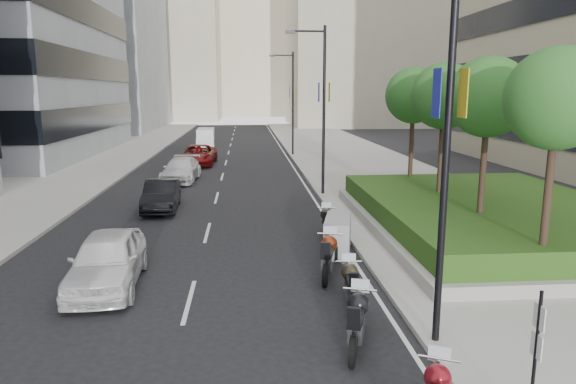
{
  "coord_description": "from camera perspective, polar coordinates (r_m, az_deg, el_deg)",
  "views": [
    {
      "loc": [
        0.11,
        -9.38,
        5.63
      ],
      "look_at": [
        1.64,
        9.08,
        2.0
      ],
      "focal_mm": 32.0,
      "sensor_mm": 36.0,
      "label": 1
    }
  ],
  "objects": [
    {
      "name": "tree_2",
      "position": [
        22.96,
        16.96,
        10.1
      ],
      "size": [
        2.8,
        2.8,
        6.3
      ],
      "color": "#332319",
      "rests_on": "planter"
    },
    {
      "name": "car_d",
      "position": [
        40.78,
        -9.97,
        4.08
      ],
      "size": [
        2.82,
        5.66,
        1.54
      ],
      "primitive_type": "imported",
      "rotation": [
        0.0,
        0.0,
        -0.05
      ],
      "color": "#640C0B",
      "rests_on": "ground"
    },
    {
      "name": "ground",
      "position": [
        10.94,
        -4.93,
        -19.94
      ],
      "size": [
        160.0,
        160.0,
        0.0
      ],
      "primitive_type": "plane",
      "color": "black",
      "rests_on": "ground"
    },
    {
      "name": "tree_1",
      "position": [
        19.3,
        21.36,
        9.73
      ],
      "size": [
        2.8,
        2.8,
        6.3
      ],
      "color": "#332319",
      "rests_on": "planter"
    },
    {
      "name": "tree_0",
      "position": [
        15.79,
        27.73,
        9.09
      ],
      "size": [
        2.8,
        2.8,
        6.3
      ],
      "color": "#332319",
      "rests_on": "planter"
    },
    {
      "name": "motorcycle_3",
      "position": [
        14.03,
        6.95,
        -10.13
      ],
      "size": [
        0.72,
        2.14,
        1.07
      ],
      "rotation": [
        0.0,
        0.0,
        1.48
      ],
      "color": "black",
      "rests_on": "ground"
    },
    {
      "name": "lane_centre",
      "position": [
        39.81,
        -7.02,
        2.88
      ],
      "size": [
        0.12,
        100.0,
        0.01
      ],
      "primitive_type": "cube",
      "color": "silver",
      "rests_on": "ground"
    },
    {
      "name": "lamp_post_2",
      "position": [
        45.56,
        0.35,
        10.38
      ],
      "size": [
        2.34,
        0.45,
        9.0
      ],
      "color": "black",
      "rests_on": "ground"
    },
    {
      "name": "motorcycle_4",
      "position": [
        16.01,
        4.49,
        -7.06
      ],
      "size": [
        0.92,
        2.4,
        1.22
      ],
      "rotation": [
        0.0,
        0.0,
        1.32
      ],
      "color": "black",
      "rests_on": "ground"
    },
    {
      "name": "lamp_post_0",
      "position": [
        11.15,
        16.64,
        7.73
      ],
      "size": [
        2.34,
        0.45,
        9.0
      ],
      "color": "black",
      "rests_on": "ground"
    },
    {
      "name": "building_cream_centre",
      "position": [
        130.08,
        -4.06,
        16.96
      ],
      "size": [
        30.0,
        24.0,
        38.0
      ],
      "primitive_type": "cube",
      "color": "#B7AD93",
      "rests_on": "ground"
    },
    {
      "name": "motorcycle_2",
      "position": [
        11.89,
        7.69,
        -13.92
      ],
      "size": [
        0.98,
        2.26,
        1.16
      ],
      "rotation": [
        0.0,
        0.0,
        1.26
      ],
      "color": "black",
      "rests_on": "ground"
    },
    {
      "name": "lane_edge",
      "position": [
        39.94,
        0.47,
        2.99
      ],
      "size": [
        0.12,
        100.0,
        0.01
      ],
      "primitive_type": "cube",
      "color": "silver",
      "rests_on": "ground"
    },
    {
      "name": "tree_3",
      "position": [
        26.73,
        13.78,
        10.34
      ],
      "size": [
        2.8,
        2.8,
        6.3
      ],
      "color": "#332319",
      "rests_on": "planter"
    },
    {
      "name": "building_cream_left",
      "position": [
        111.45,
        -14.69,
        16.6
      ],
      "size": [
        26.0,
        24.0,
        34.0
      ],
      "primitive_type": "cube",
      "color": "#B7AD93",
      "rests_on": "ground"
    },
    {
      "name": "motorcycle_6",
      "position": [
        20.29,
        4.24,
        -3.37
      ],
      "size": [
        0.72,
        2.15,
        1.08
      ],
      "rotation": [
        0.0,
        0.0,
        1.4
      ],
      "color": "black",
      "rests_on": "ground"
    },
    {
      "name": "motorcycle_5",
      "position": [
        18.21,
        5.54,
        -4.85
      ],
      "size": [
        1.33,
        2.27,
        1.29
      ],
      "rotation": [
        0.0,
        0.0,
        1.34
      ],
      "color": "black",
      "rests_on": "ground"
    },
    {
      "name": "building_grey_far",
      "position": [
        83.48,
        -22.49,
        16.73
      ],
      "size": [
        22.0,
        26.0,
        30.0
      ],
      "primitive_type": "cube",
      "color": "gray",
      "rests_on": "ground"
    },
    {
      "name": "planter",
      "position": [
        22.39,
        21.68,
        -3.36
      ],
      "size": [
        10.0,
        14.0,
        0.4
      ],
      "primitive_type": "cube",
      "color": "#9C9991",
      "rests_on": "sidewalk_right"
    },
    {
      "name": "hedge",
      "position": [
        22.25,
        21.79,
        -1.86
      ],
      "size": [
        9.4,
        13.4,
        0.8
      ],
      "primitive_type": "cube",
      "color": "#224A15",
      "rests_on": "planter"
    },
    {
      "name": "lamp_post_1",
      "position": [
        27.68,
        3.7,
        9.9
      ],
      "size": [
        2.34,
        0.45,
        9.0
      ],
      "color": "black",
      "rests_on": "ground"
    },
    {
      "name": "sidewalk_left",
      "position": [
        41.57,
        -21.65,
        2.62
      ],
      "size": [
        8.0,
        100.0,
        0.15
      ],
      "primitive_type": "cube",
      "color": "#9E9B93",
      "rests_on": "ground"
    },
    {
      "name": "sidewalk_right",
      "position": [
        40.75,
        7.92,
        3.15
      ],
      "size": [
        10.0,
        100.0,
        0.15
      ],
      "primitive_type": "cube",
      "color": "#9E9B93",
      "rests_on": "ground"
    },
    {
      "name": "building_cream_right",
      "position": [
        92.85,
        9.44,
        18.6
      ],
      "size": [
        28.0,
        24.0,
        36.0
      ],
      "primitive_type": "cube",
      "color": "#B7AD93",
      "rests_on": "ground"
    },
    {
      "name": "parking_sign",
      "position": [
        9.69,
        25.83,
        -15.62
      ],
      "size": [
        0.06,
        0.32,
        2.5
      ],
      "color": "black",
      "rests_on": "ground"
    },
    {
      "name": "delivery_van",
      "position": [
        53.92,
        -9.12,
        5.89
      ],
      "size": [
        1.84,
        4.51,
        1.87
      ],
      "rotation": [
        0.0,
        0.0,
        0.03
      ],
      "color": "silver",
      "rests_on": "ground"
    },
    {
      "name": "car_a",
      "position": [
        16.01,
        -19.44,
        -7.12
      ],
      "size": [
        2.18,
        4.81,
        1.6
      ],
      "primitive_type": "imported",
      "rotation": [
        0.0,
        0.0,
        0.06
      ],
      "color": "white",
      "rests_on": "ground"
    },
    {
      "name": "car_b",
      "position": [
        25.48,
        -13.87,
        -0.37
      ],
      "size": [
        1.69,
        4.39,
        1.43
      ],
      "primitive_type": "imported",
      "rotation": [
        0.0,
        0.0,
        0.04
      ],
      "color": "black",
      "rests_on": "ground"
    },
    {
      "name": "car_c",
      "position": [
        33.48,
        -11.78,
        2.44
      ],
      "size": [
        2.35,
        5.16,
        1.47
      ],
      "primitive_type": "imported",
      "rotation": [
        0.0,
        0.0,
        -0.06
      ],
      "color": "silver",
      "rests_on": "ground"
    }
  ]
}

